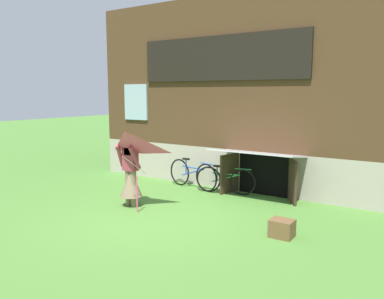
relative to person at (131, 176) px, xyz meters
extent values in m
plane|color=#4C7F33|center=(0.84, -0.32, -0.71)|extent=(60.00, 60.00, 0.00)
cube|color=#ADA393|center=(0.84, 4.94, -0.15)|extent=(8.42, 4.53, 1.11)
cube|color=#4C331E|center=(0.84, 4.94, 2.45)|extent=(8.42, 4.53, 4.09)
cube|color=black|center=(0.84, 2.64, 2.83)|extent=(4.92, 0.08, 1.18)
cube|color=#9EB7C6|center=(0.84, 2.66, 2.83)|extent=(4.76, 0.04, 1.06)
cube|color=#9EB7C6|center=(-2.15, 2.65, 1.63)|extent=(0.90, 0.06, 1.10)
cube|color=black|center=(2.18, 2.66, -0.19)|extent=(1.40, 0.03, 1.03)
cube|color=#3D2B1E|center=(1.33, 2.38, -0.19)|extent=(0.24, 0.69, 1.03)
cube|color=#3D2B1E|center=(3.03, 2.38, -0.19)|extent=(0.42, 0.62, 1.03)
cube|color=#B2B2B7|center=(2.18, 2.13, 0.46)|extent=(2.20, 1.09, 0.18)
cylinder|color=#7F6B51|center=(-0.08, 0.00, -0.28)|extent=(0.14, 0.14, 0.85)
cylinder|color=#7F6B51|center=(0.08, 0.00, -0.28)|extent=(0.14, 0.14, 0.85)
cone|color=#7F6B51|center=(0.00, 0.00, -0.16)|extent=(0.52, 0.52, 0.63)
cube|color=#993847|center=(0.00, 0.00, 0.44)|extent=(0.34, 0.20, 0.60)
cylinder|color=#993847|center=(-0.22, -0.10, 0.47)|extent=(0.17, 0.33, 0.55)
cylinder|color=#993847|center=(0.22, -0.10, 0.47)|extent=(0.17, 0.33, 0.55)
cube|color=maroon|center=(0.00, -0.06, 0.69)|extent=(0.20, 0.08, 0.36)
sphere|color=#D8AD8E|center=(0.00, 0.00, 0.85)|extent=(0.23, 0.23, 0.23)
pyramid|color=#E54C7F|center=(0.43, -0.63, 0.65)|extent=(1.20, 1.03, 0.60)
cylinder|color=beige|center=(0.35, -0.25, 0.34)|extent=(0.01, 0.74, 0.51)
cylinder|color=#E54C7F|center=(0.45, -0.30, -0.30)|extent=(0.03, 0.03, 0.82)
torus|color=black|center=(1.74, 2.32, -0.36)|extent=(0.69, 0.18, 0.69)
torus|color=black|center=(0.82, 2.14, -0.36)|extent=(0.69, 0.18, 0.69)
cylinder|color=#287A3D|center=(1.28, 2.23, -0.18)|extent=(0.70, 0.17, 0.04)
cylinder|color=#287A3D|center=(1.28, 2.23, -0.30)|extent=(0.76, 0.18, 0.28)
cylinder|color=#287A3D|center=(1.05, 2.18, -0.18)|extent=(0.04, 0.04, 0.39)
cube|color=black|center=(1.05, 2.18, 0.01)|extent=(0.20, 0.08, 0.05)
cylinder|color=#287A3D|center=(1.74, 2.32, -0.02)|extent=(0.44, 0.11, 0.03)
torus|color=black|center=(0.76, 2.13, -0.33)|extent=(0.76, 0.20, 0.76)
torus|color=black|center=(-0.26, 2.34, -0.33)|extent=(0.76, 0.20, 0.76)
cylinder|color=#284CB2|center=(0.25, 2.23, -0.13)|extent=(0.77, 0.19, 0.04)
cylinder|color=#284CB2|center=(0.25, 2.23, -0.25)|extent=(0.84, 0.21, 0.31)
cylinder|color=#284CB2|center=(-0.01, 2.28, -0.13)|extent=(0.04, 0.04, 0.43)
cube|color=black|center=(-0.01, 2.28, 0.09)|extent=(0.20, 0.08, 0.05)
cylinder|color=#284CB2|center=(0.76, 2.13, 0.05)|extent=(0.44, 0.12, 0.03)
cube|color=brown|center=(3.67, 0.03, -0.54)|extent=(0.42, 0.35, 0.33)
camera|label=1|loc=(6.11, -6.62, 1.91)|focal=36.67mm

